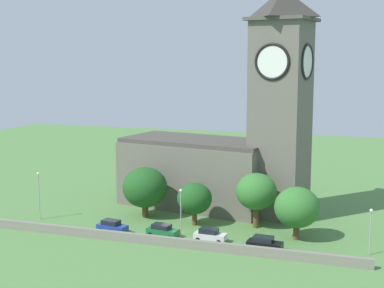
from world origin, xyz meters
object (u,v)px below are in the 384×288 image
at_px(tree_riverside_west, 195,199).
at_px(car_white, 210,235).
at_px(tree_by_tower, 297,207).
at_px(car_blue, 112,226).
at_px(car_green, 163,230).
at_px(church, 228,147).
at_px(car_black, 264,243).
at_px(tree_riverside_east, 145,187).
at_px(streetlamp_west_end, 39,188).
at_px(streetlamp_central, 371,224).
at_px(tree_churchyard, 256,192).
at_px(streetlamp_west_mid, 181,204).

bearing_deg(tree_riverside_west, car_white, -56.68).
distance_m(car_white, tree_by_tower, 12.60).
height_order(car_white, tree_riverside_west, tree_riverside_west).
xyz_separation_m(car_blue, car_green, (7.63, 0.50, -0.01)).
bearing_deg(church, car_blue, -124.30).
relative_size(car_black, tree_by_tower, 0.64).
bearing_deg(car_green, tree_by_tower, 15.03).
bearing_deg(car_blue, tree_riverside_east, 81.87).
relative_size(car_white, tree_riverside_west, 0.69).
distance_m(car_black, streetlamp_west_end, 36.51).
distance_m(car_green, streetlamp_central, 28.03).
distance_m(car_blue, car_black, 22.35).
bearing_deg(streetlamp_west_end, tree_by_tower, 4.00).
height_order(car_green, car_white, car_white).
height_order(streetlamp_west_end, streetlamp_central, streetlamp_west_end).
bearing_deg(tree_by_tower, tree_churchyard, 150.23).
bearing_deg(car_white, tree_riverside_east, 147.24).
height_order(church, streetlamp_central, church).
bearing_deg(tree_riverside_east, car_blue, -98.13).
relative_size(car_black, streetlamp_west_end, 0.63).
xyz_separation_m(church, tree_by_tower, (13.26, -12.83, -5.97)).
bearing_deg(streetlamp_west_mid, car_blue, -168.38).
bearing_deg(tree_riverside_east, streetlamp_central, -11.63).
height_order(car_white, streetlamp_central, streetlamp_central).
xyz_separation_m(church, streetlamp_west_mid, (-2.57, -16.16, -6.01)).
relative_size(car_blue, streetlamp_central, 0.77).
bearing_deg(tree_churchyard, car_green, -143.32).
relative_size(tree_by_tower, tree_riverside_east, 0.93).
relative_size(car_green, tree_by_tower, 0.64).
distance_m(streetlamp_west_end, streetlamp_central, 49.26).
relative_size(streetlamp_west_mid, tree_riverside_west, 1.03).
relative_size(church, tree_riverside_east, 4.43).
bearing_deg(car_green, streetlamp_west_end, 174.46).
bearing_deg(tree_by_tower, tree_riverside_west, 172.76).
height_order(streetlamp_west_end, streetlamp_west_mid, streetlamp_west_end).
distance_m(car_blue, tree_by_tower, 26.46).
xyz_separation_m(car_blue, streetlamp_west_mid, (9.83, 2.02, 3.59)).
height_order(church, car_white, church).
height_order(tree_riverside_west, tree_churchyard, tree_churchyard).
relative_size(car_white, streetlamp_central, 0.74).
bearing_deg(tree_riverside_east, tree_by_tower, -8.69).
bearing_deg(tree_riverside_east, car_black, -24.43).
distance_m(car_blue, streetlamp_west_end, 14.62).
xyz_separation_m(church, tree_churchyard, (6.74, -9.10, -5.08)).
bearing_deg(streetlamp_central, car_blue, -176.70).
bearing_deg(streetlamp_central, car_white, -175.80).
xyz_separation_m(streetlamp_central, tree_riverside_east, (-34.14, 7.03, 0.65)).
xyz_separation_m(streetlamp_west_end, streetlamp_central, (49.25, -0.54, -0.83)).
height_order(car_white, car_black, car_white).
xyz_separation_m(car_green, tree_riverside_east, (-6.34, 8.56, 3.86)).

